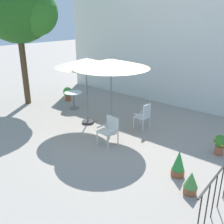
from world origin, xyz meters
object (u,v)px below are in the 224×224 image
Objects in this scene: potted_plant_0 at (68,93)px; potted_plant_2 at (191,183)px; patio_umbrella_1 at (111,64)px; potted_plant_3 at (178,164)px; patio_chair_1 at (109,129)px; shade_tree at (18,4)px; cafe_table_0 at (74,97)px; patio_chair_0 at (144,115)px; patio_umbrella_0 at (86,63)px; potted_plant_1 at (220,143)px.

potted_plant_2 is at bearing -20.64° from potted_plant_0.
potted_plant_3 is (2.93, -0.91, -1.99)m from patio_umbrella_1.
patio_chair_1 is 4.87m from potted_plant_0.
patio_chair_1 is 2.39m from potted_plant_3.
shade_tree is 7.57× the size of cafe_table_0.
potted_plant_2 is (3.45, -1.37, -2.04)m from patio_umbrella_1.
patio_chair_0 reaches higher than cafe_table_0.
shade_tree is 8.95× the size of potted_plant_0.
shade_tree is 8.28× the size of potted_plant_3.
potted_plant_2 is at bearing -19.37° from cafe_table_0.
patio_umbrella_0 is at bearing 155.76° from patio_chair_1.
patio_umbrella_0 is at bearing -154.98° from patio_chair_0.
patio_umbrella_1 reaches higher than cafe_table_0.
patio_chair_0 is 4.57m from potted_plant_0.
patio_umbrella_1 is 2.73× the size of patio_chair_0.
patio_umbrella_0 is at bearing 178.31° from patio_umbrella_1.
cafe_table_0 is 6.15m from potted_plant_1.
shade_tree is at bearing -174.35° from potted_plant_1.
patio_chair_1 is 1.50× the size of potted_plant_1.
potted_plant_1 is at bearing -4.53° from potted_plant_0.
patio_umbrella_0 is 4.47× the size of potted_plant_2.
shade_tree is at bearing -158.20° from cafe_table_0.
patio_umbrella_1 is 3.97m from potted_plant_1.
patio_umbrella_0 is 3.85× the size of potted_plant_0.
potted_plant_3 reaches higher than potted_plant_2.
shade_tree is at bearing -179.82° from patio_umbrella_1.
patio_chair_0 is (3.51, 0.09, 0.03)m from cafe_table_0.
patio_umbrella_0 is at bearing -25.69° from cafe_table_0.
potted_plant_0 is (-4.38, 2.10, -0.16)m from patio_chair_1.
patio_umbrella_1 is 4.64× the size of potted_plant_2.
patio_chair_1 is (3.35, -1.56, 0.03)m from cafe_table_0.
potted_plant_0 is (1.06, 1.38, -3.81)m from shade_tree.
cafe_table_0 is 0.84× the size of patio_chair_1.
shade_tree is 4.22m from patio_umbrella_0.
patio_chair_1 is (-0.16, -1.64, -0.00)m from patio_chair_0.
patio_umbrella_1 is at bearing 162.68° from potted_plant_3.
patio_chair_0 is (5.60, 0.92, -3.66)m from shade_tree.
patio_chair_1 is at bearing 175.72° from potted_plant_3.
potted_plant_2 is (2.73, -2.28, -0.25)m from patio_chair_0.
potted_plant_1 is 0.87× the size of potted_plant_3.
potted_plant_2 is at bearing -9.25° from shade_tree.
potted_plant_3 is (-0.53, 0.46, 0.05)m from potted_plant_2.
potted_plant_3 is at bearing -39.53° from patio_chair_0.
patio_chair_0 reaches higher than potted_plant_3.
patio_chair_0 is 1.47× the size of potted_plant_0.
potted_plant_0 reaches higher than potted_plant_2.
shade_tree is at bearing 173.44° from potted_plant_3.
patio_umbrella_1 is (4.88, 0.01, -1.86)m from shade_tree.
patio_chair_0 reaches higher than potted_plant_1.
patio_chair_0 is 1.70× the size of potted_plant_2.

